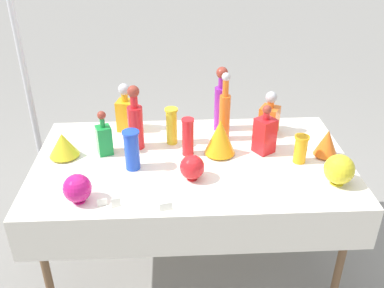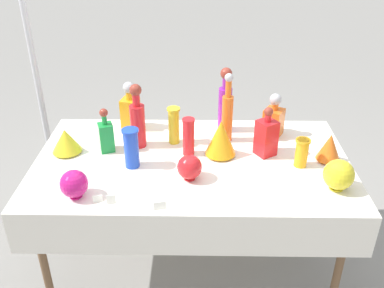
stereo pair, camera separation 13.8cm
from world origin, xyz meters
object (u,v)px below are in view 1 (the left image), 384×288
at_px(square_decanter_3, 269,116).
at_px(fluted_vase_0, 327,143).
at_px(round_bowl_2, 77,188).
at_px(tall_bottle_2, 225,112).
at_px(square_decanter_0, 104,137).
at_px(square_decanter_2, 126,111).
at_px(slender_vase_0, 172,125).
at_px(cardboard_box_behind_left, 231,161).
at_px(tall_bottle_0, 221,102).
at_px(cardboard_box_behind_right, 186,165).
at_px(fluted_vase_2, 220,137).
at_px(canopy_pole, 28,89).
at_px(tall_bottle_1, 135,122).
at_px(round_bowl_1, 192,167).
at_px(slender_vase_1, 188,136).
at_px(square_decanter_1, 265,134).
at_px(round_bowl_0, 339,169).
at_px(slender_vase_2, 132,149).
at_px(fluted_vase_1, 63,145).
at_px(slender_vase_3, 301,148).

bearing_deg(square_decanter_3, fluted_vase_0, -49.24).
bearing_deg(round_bowl_2, tall_bottle_2, 37.33).
relative_size(square_decanter_0, square_decanter_2, 0.86).
bearing_deg(slender_vase_0, cardboard_box_behind_left, 54.78).
distance_m(tall_bottle_0, cardboard_box_behind_right, 0.99).
relative_size(fluted_vase_2, canopy_pole, 0.09).
distance_m(tall_bottle_0, fluted_vase_0, 0.69).
height_order(slender_vase_0, cardboard_box_behind_right, slender_vase_0).
bearing_deg(round_bowl_2, tall_bottle_1, 64.28).
bearing_deg(square_decanter_3, round_bowl_1, -135.18).
xyz_separation_m(tall_bottle_0, square_decanter_3, (0.30, -0.06, -0.08)).
distance_m(square_decanter_3, cardboard_box_behind_right, 1.07).
distance_m(tall_bottle_1, round_bowl_2, 0.59).
distance_m(tall_bottle_0, cardboard_box_behind_left, 0.92).
distance_m(tall_bottle_1, slender_vase_1, 0.32).
bearing_deg(round_bowl_1, slender_vase_0, 104.48).
distance_m(tall_bottle_1, round_bowl_1, 0.48).
relative_size(slender_vase_0, slender_vase_1, 1.01).
xyz_separation_m(tall_bottle_0, tall_bottle_1, (-0.52, -0.21, -0.02)).
height_order(square_decanter_2, round_bowl_1, square_decanter_2).
relative_size(round_bowl_1, round_bowl_2, 0.94).
bearing_deg(slender_vase_0, canopy_pole, 151.07).
distance_m(square_decanter_2, fluted_vase_0, 1.24).
bearing_deg(slender_vase_0, fluted_vase_2, -28.11).
distance_m(tall_bottle_1, cardboard_box_behind_left, 1.23).
xyz_separation_m(square_decanter_1, round_bowl_0, (0.32, -0.35, -0.03)).
relative_size(round_bowl_0, cardboard_box_behind_right, 0.28).
relative_size(square_decanter_3, slender_vase_2, 1.21).
height_order(tall_bottle_2, slender_vase_1, tall_bottle_2).
height_order(fluted_vase_1, canopy_pole, canopy_pole).
relative_size(tall_bottle_2, square_decanter_0, 1.61).
distance_m(slender_vase_1, round_bowl_1, 0.26).
bearing_deg(round_bowl_2, tall_bottle_0, 43.40).
relative_size(square_decanter_1, cardboard_box_behind_left, 0.62).
height_order(tall_bottle_1, square_decanter_0, tall_bottle_1).
xyz_separation_m(slender_vase_2, round_bowl_2, (-0.24, -0.29, -0.04)).
relative_size(tall_bottle_1, canopy_pole, 0.17).
relative_size(square_decanter_1, round_bowl_2, 2.00).
bearing_deg(slender_vase_0, slender_vase_3, -19.62).
height_order(slender_vase_2, slender_vase_3, slender_vase_2).
height_order(round_bowl_0, round_bowl_1, round_bowl_0).
bearing_deg(square_decanter_0, fluted_vase_2, -3.68).
distance_m(fluted_vase_0, round_bowl_0, 0.28).
bearing_deg(slender_vase_3, fluted_vase_2, 166.22).
xyz_separation_m(tall_bottle_1, round_bowl_1, (0.31, -0.36, -0.10)).
bearing_deg(slender_vase_0, fluted_vase_0, -12.72).
relative_size(square_decanter_1, slender_vase_2, 1.30).
bearing_deg(square_decanter_2, round_bowl_0, -30.31).
bearing_deg(round_bowl_1, tall_bottle_2, 63.09).
bearing_deg(fluted_vase_1, square_decanter_3, 11.16).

